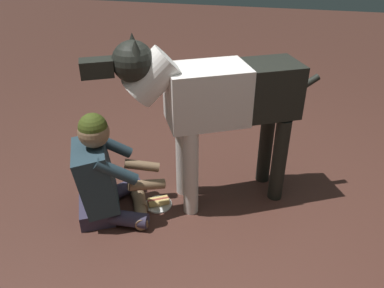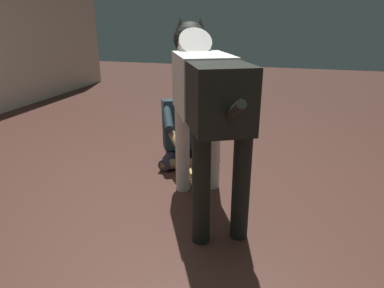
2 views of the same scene
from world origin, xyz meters
The scene contains 4 objects.
ground_plane centered at (0.00, 0.00, 0.00)m, with size 15.97×15.97×0.00m, color #46271F.
person_sitting_on_floor centered at (0.94, 0.10, 0.34)m, with size 0.70×0.63×0.83m.
large_dog centered at (0.21, -0.27, 0.84)m, with size 1.50×0.86×1.31m.
hot_dog_on_plate centered at (0.60, -0.08, 0.03)m, with size 0.21×0.21×0.06m.
Camera 2 is at (-2.00, -0.82, 1.30)m, focal length 31.79 mm.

